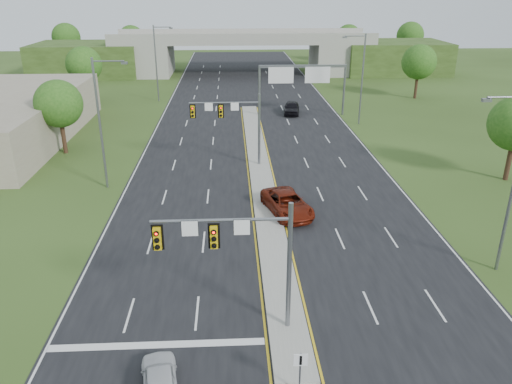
{
  "coord_description": "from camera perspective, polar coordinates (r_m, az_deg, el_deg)",
  "views": [
    {
      "loc": [
        -2.7,
        -20.8,
        16.21
      ],
      "look_at": [
        -1.04,
        11.02,
        3.0
      ],
      "focal_mm": 35.0,
      "sensor_mm": 36.0,
      "label": 1
    }
  ],
  "objects": [
    {
      "name": "tree_back_d",
      "position": [
        122.24,
        17.21,
        16.71
      ],
      "size": [
        6.0,
        6.0,
        8.85
      ],
      "color": "#382316",
      "rests_on": "ground"
    },
    {
      "name": "keep_right_sign",
      "position": [
        22.09,
        5.09,
        -19.29
      ],
      "size": [
        0.6,
        0.13,
        2.2
      ],
      "color": "slate",
      "rests_on": "ground"
    },
    {
      "name": "ground",
      "position": [
        26.51,
        3.61,
        -15.23
      ],
      "size": [
        240.0,
        240.0,
        0.0
      ],
      "primitive_type": "plane",
      "color": "#2D4217",
      "rests_on": "ground"
    },
    {
      "name": "signal_mast_far",
      "position": [
        47.15,
        -2.4,
        8.41
      ],
      "size": [
        6.62,
        0.6,
        7.0
      ],
      "color": "slate",
      "rests_on": "ground"
    },
    {
      "name": "tree_l_mid",
      "position": [
        79.46,
        -19.07,
        13.6
      ],
      "size": [
        5.2,
        5.2,
        8.12
      ],
      "color": "#382316",
      "rests_on": "ground"
    },
    {
      "name": "tree_back_b",
      "position": [
        117.24,
        -14.05,
        16.66
      ],
      "size": [
        5.6,
        5.6,
        8.32
      ],
      "color": "#382316",
      "rests_on": "ground"
    },
    {
      "name": "lightpole_l_mid",
      "position": [
        43.34,
        -17.23,
        8.03
      ],
      "size": [
        2.85,
        0.25,
        11.0
      ],
      "color": "slate",
      "rests_on": "ground"
    },
    {
      "name": "lane_markings",
      "position": [
        52.32,
        -0.55,
        4.5
      ],
      "size": [
        23.72,
        160.0,
        0.01
      ],
      "color": "gold",
      "rests_on": "road"
    },
    {
      "name": "median",
      "position": [
        46.74,
        0.5,
        2.36
      ],
      "size": [
        2.0,
        54.0,
        0.16
      ],
      "primitive_type": "cube",
      "color": "gray",
      "rests_on": "road"
    },
    {
      "name": "median_nose",
      "position": [
        23.43,
        4.78,
        -21.01
      ],
      "size": [
        2.0,
        2.0,
        0.16
      ],
      "primitive_type": "cone",
      "color": "gray",
      "rests_on": "road"
    },
    {
      "name": "sign_gantry",
      "position": [
        67.28,
        5.19,
        13.05
      ],
      "size": [
        11.58,
        0.44,
        6.67
      ],
      "color": "slate",
      "rests_on": "ground"
    },
    {
      "name": "tree_l_near",
      "position": [
        54.78,
        -21.64,
        9.34
      ],
      "size": [
        4.8,
        4.8,
        7.6
      ],
      "color": "#382316",
      "rests_on": "ground"
    },
    {
      "name": "car_far_a",
      "position": [
        38.11,
        3.59,
        -1.32
      ],
      "size": [
        4.13,
        6.35,
        1.62
      ],
      "primitive_type": "imported",
      "rotation": [
        0.0,
        0.0,
        0.26
      ],
      "color": "#601709",
      "rests_on": "road"
    },
    {
      "name": "car_white",
      "position": [
        23.05,
        -10.93,
        -20.37
      ],
      "size": [
        2.19,
        4.05,
        1.31
      ],
      "primitive_type": "imported",
      "rotation": [
        0.0,
        0.0,
        3.32
      ],
      "color": "silver",
      "rests_on": "road"
    },
    {
      "name": "signal_mast_near",
      "position": [
        23.7,
        -1.57,
        -6.48
      ],
      "size": [
        6.62,
        0.6,
        7.0
      ],
      "color": "slate",
      "rests_on": "ground"
    },
    {
      "name": "overpass",
      "position": [
        101.62,
        -1.51,
        15.36
      ],
      "size": [
        80.0,
        14.0,
        8.1
      ],
      "color": "gray",
      "rests_on": "ground"
    },
    {
      "name": "tree_r_mid",
      "position": [
        81.75,
        18.13,
        13.93
      ],
      "size": [
        5.2,
        5.2,
        8.12
      ],
      "color": "#382316",
      "rests_on": "ground"
    },
    {
      "name": "tree_back_a",
      "position": [
        120.55,
        -20.88,
        16.2
      ],
      "size": [
        6.0,
        6.0,
        8.85
      ],
      "color": "#382316",
      "rests_on": "ground"
    },
    {
      "name": "lightpole_r_near",
      "position": [
        32.0,
        27.22,
        1.53
      ],
      "size": [
        2.85,
        0.25,
        11.0
      ],
      "color": "slate",
      "rests_on": "ground"
    },
    {
      "name": "lightpole_l_far",
      "position": [
        77.2,
        -11.23,
        14.59
      ],
      "size": [
        2.85,
        0.25,
        11.0
      ],
      "color": "slate",
      "rests_on": "ground"
    },
    {
      "name": "car_far_c",
      "position": [
        68.89,
        4.11,
        9.59
      ],
      "size": [
        2.66,
        5.15,
        1.68
      ],
      "primitive_type": "imported",
      "rotation": [
        0.0,
        0.0,
        -0.14
      ],
      "color": "black",
      "rests_on": "road"
    },
    {
      "name": "tree_back_c",
      "position": [
        118.35,
        10.52,
        16.98
      ],
      "size": [
        5.6,
        5.6,
        8.32
      ],
      "color": "#382316",
      "rests_on": "ground"
    },
    {
      "name": "lightpole_r_far",
      "position": [
        63.67,
        11.9,
        12.93
      ],
      "size": [
        2.85,
        0.25,
        11.0
      ],
      "color": "slate",
      "rests_on": "ground"
    },
    {
      "name": "road",
      "position": [
        58.16,
        -0.22,
        6.35
      ],
      "size": [
        24.0,
        160.0,
        0.02
      ],
      "primitive_type": "cube",
      "color": "black",
      "rests_on": "ground"
    }
  ]
}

